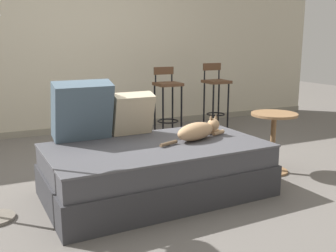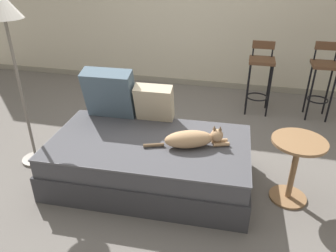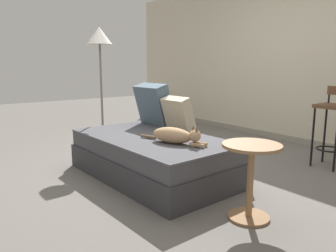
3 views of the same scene
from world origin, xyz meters
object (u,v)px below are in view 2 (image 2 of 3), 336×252
at_px(bar_stool_near_window, 261,71).
at_px(side_table, 295,162).
at_px(floor_lamp, 6,23).
at_px(couch, 150,161).
at_px(cat, 192,139).
at_px(throw_pillow_middle, 154,103).
at_px(bar_stool_by_doorway, 323,74).
at_px(throw_pillow_corner, 110,93).

height_order(bar_stool_near_window, side_table, bar_stool_near_window).
relative_size(bar_stool_near_window, floor_lamp, 0.56).
distance_m(couch, cat, 0.48).
relative_size(couch, throw_pillow_middle, 4.74).
relative_size(bar_stool_near_window, bar_stool_by_doorway, 0.97).
xyz_separation_m(couch, cat, (0.39, 0.00, 0.29)).
bearing_deg(couch, throw_pillow_corner, 143.11).
xyz_separation_m(cat, side_table, (0.86, 0.04, -0.13)).
height_order(bar_stool_near_window, bar_stool_by_doorway, bar_stool_by_doorway).
distance_m(bar_stool_by_doorway, side_table, 1.85).
height_order(couch, throw_pillow_middle, throw_pillow_middle).
xyz_separation_m(couch, floor_lamp, (-1.25, 0.05, 1.17)).
relative_size(throw_pillow_middle, bar_stool_near_window, 0.42).
relative_size(throw_pillow_corner, cat, 0.71).
relative_size(cat, bar_stool_near_window, 0.79).
bearing_deg(throw_pillow_middle, bar_stool_near_window, 54.48).
height_order(throw_pillow_corner, throw_pillow_middle, throw_pillow_corner).
bearing_deg(floor_lamp, cat, -1.81).
bearing_deg(bar_stool_by_doorway, cat, -125.92).
height_order(throw_pillow_corner, bar_stool_near_window, throw_pillow_corner).
relative_size(bar_stool_by_doorway, side_table, 1.62).
bearing_deg(throw_pillow_corner, bar_stool_near_window, 44.52).
height_order(cat, bar_stool_by_doorway, bar_stool_by_doorway).
bearing_deg(bar_stool_near_window, couch, -117.72).
bearing_deg(floor_lamp, side_table, -0.18).
height_order(side_table, floor_lamp, floor_lamp).
relative_size(cat, bar_stool_by_doorway, 0.76).
bearing_deg(couch, throw_pillow_middle, 98.51).
relative_size(throw_pillow_corner, throw_pillow_middle, 1.32).
distance_m(throw_pillow_corner, throw_pillow_middle, 0.45).
height_order(throw_pillow_corner, floor_lamp, floor_lamp).
bearing_deg(side_table, bar_stool_near_window, 99.21).
xyz_separation_m(throw_pillow_corner, side_table, (1.76, -0.34, -0.31)).
bearing_deg(cat, side_table, 2.92).
height_order(bar_stool_near_window, floor_lamp, floor_lamp).
bearing_deg(couch, floor_lamp, 177.53).
bearing_deg(side_table, bar_stool_by_doorway, 75.47).
bearing_deg(throw_pillow_middle, throw_pillow_corner, -177.90).
bearing_deg(throw_pillow_middle, couch, -81.49).
distance_m(bar_stool_near_window, floor_lamp, 2.96).
xyz_separation_m(throw_pillow_corner, cat, (0.90, -0.38, -0.18)).
xyz_separation_m(bar_stool_near_window, floor_lamp, (-2.21, -1.78, 0.82)).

